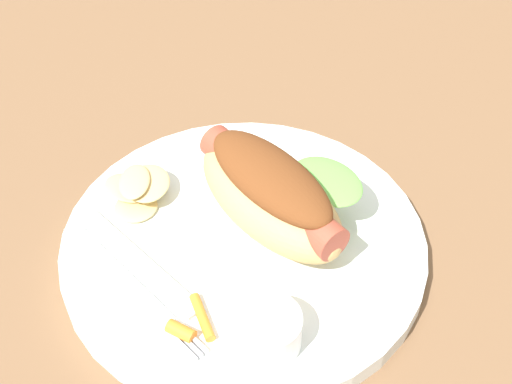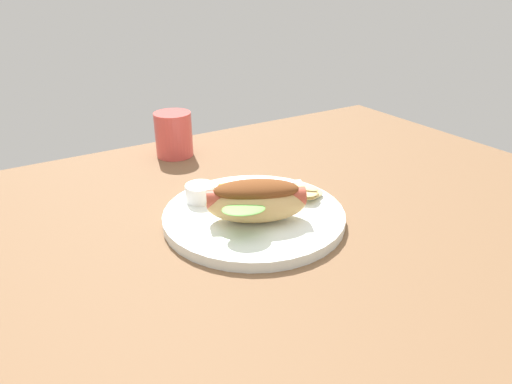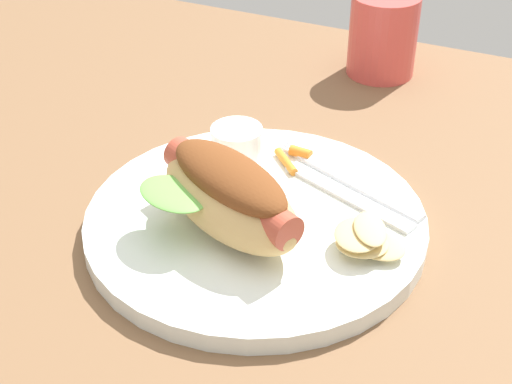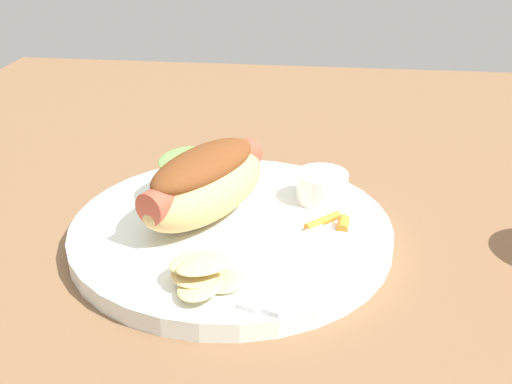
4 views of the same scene
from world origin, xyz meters
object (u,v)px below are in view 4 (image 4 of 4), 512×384
object	(u,v)px
hot_dog	(207,181)
fork	(316,261)
plate	(231,231)
carrot_garnish	(333,223)
sauce_ramekin	(322,186)
chips_pile	(203,273)
knife	(287,263)

from	to	relation	value
hot_dog	fork	size ratio (longest dim) A/B	1.07
plate	carrot_garnish	size ratio (longest dim) A/B	7.12
plate	hot_dog	size ratio (longest dim) A/B	1.73
sauce_ramekin	fork	world-z (taller)	sauce_ramekin
plate	hot_dog	xyz separation A→B (cm)	(-1.14, -2.19, 4.08)
plate	chips_pile	bearing A→B (deg)	-3.23
sauce_ramekin	chips_pile	size ratio (longest dim) A/B	0.74
fork	knife	world-z (taller)	same
sauce_ramekin	knife	xyz separation A→B (cm)	(11.33, -2.29, -1.18)
chips_pile	sauce_ramekin	bearing A→B (deg)	151.14
sauce_ramekin	fork	distance (cm)	10.90
sauce_ramekin	chips_pile	bearing A→B (deg)	-28.86
knife	carrot_garnish	xyz separation A→B (cm)	(-6.28, 3.37, 0.25)
hot_dog	sauce_ramekin	size ratio (longest dim) A/B	3.41
fork	chips_pile	size ratio (longest dim) A/B	2.35
hot_dog	knife	xyz separation A→B (cm)	(7.14, 7.49, -3.10)
knife	chips_pile	size ratio (longest dim) A/B	2.06
chips_pile	carrot_garnish	world-z (taller)	chips_pile
plate	carrot_garnish	bearing A→B (deg)	91.82
sauce_ramekin	carrot_garnish	world-z (taller)	sauce_ramekin
hot_dog	fork	world-z (taller)	hot_dog
carrot_garnish	hot_dog	bearing A→B (deg)	-94.55
plate	fork	xyz separation A→B (cm)	(5.52, 7.44, 1.00)
carrot_garnish	plate	bearing A→B (deg)	-88.18
plate	fork	bearing A→B (deg)	53.47
chips_pile	carrot_garnish	bearing A→B (deg)	136.48
hot_dog	sauce_ramekin	distance (cm)	10.81
knife	chips_pile	world-z (taller)	chips_pile
sauce_ramekin	chips_pile	xyz separation A→B (cm)	(14.74, -8.12, -0.32)
chips_pile	carrot_garnish	distance (cm)	13.38
hot_dog	carrot_garnish	xyz separation A→B (cm)	(0.87, 10.86, -2.85)
sauce_ramekin	carrot_garnish	xyz separation A→B (cm)	(5.05, 1.08, -0.93)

